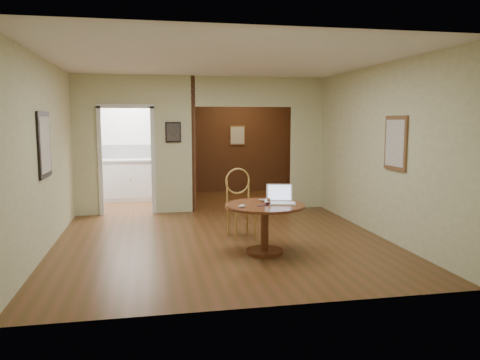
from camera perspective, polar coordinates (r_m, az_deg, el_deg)
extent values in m
plane|color=#4C3115|center=(7.12, -2.01, -7.63)|extent=(5.00, 5.00, 0.00)
plane|color=white|center=(6.93, -2.11, 14.48)|extent=(5.00, 5.00, 0.00)
plane|color=beige|center=(4.45, 2.95, 1.05)|extent=(5.00, 0.00, 5.00)
plane|color=beige|center=(6.96, -22.87, 2.75)|extent=(0.00, 5.00, 5.00)
plane|color=beige|center=(7.69, 16.71, 3.39)|extent=(0.00, 5.00, 5.00)
cube|color=beige|center=(9.38, -18.26, 3.98)|extent=(0.50, 2.70, 0.04)
cube|color=beige|center=(9.32, -8.12, 4.26)|extent=(0.80, 2.70, 0.04)
cube|color=beige|center=(9.85, 8.12, 4.42)|extent=(0.70, 2.70, 0.04)
plane|color=silver|center=(11.31, -12.45, 4.68)|extent=(2.70, 0.00, 2.70)
plane|color=#371B10|center=(12.01, -0.34, 5.00)|extent=(2.70, 0.00, 2.70)
cube|color=#371B10|center=(10.59, -6.30, 4.65)|extent=(0.08, 2.50, 2.70)
cube|color=black|center=(6.95, -22.77, 3.98)|extent=(0.03, 0.70, 0.90)
cube|color=brown|center=(7.23, 18.45, 4.29)|extent=(0.03, 0.60, 0.80)
cube|color=black|center=(9.29, -8.14, 5.79)|extent=(0.30, 0.03, 0.40)
cube|color=white|center=(11.99, -0.33, 5.47)|extent=(0.40, 0.03, 0.50)
cube|color=white|center=(11.31, -12.42, 3.42)|extent=(2.00, 0.02, 0.32)
cylinder|color=brown|center=(6.59, 3.00, -8.66)|extent=(0.51, 0.51, 0.05)
cylinder|color=brown|center=(6.51, 3.02, -5.99)|extent=(0.11, 0.11, 0.59)
cylinder|color=brown|center=(6.44, 3.04, -3.14)|extent=(1.10, 1.10, 0.04)
cylinder|color=#AA843C|center=(7.34, 0.22, -3.25)|extent=(0.54, 0.54, 0.03)
cylinder|color=#AA843C|center=(7.18, -0.49, -5.48)|extent=(0.03, 0.03, 0.49)
cylinder|color=#AA843C|center=(7.30, 1.90, -5.27)|extent=(0.03, 0.03, 0.49)
cylinder|color=#AA843C|center=(7.47, -1.42, -4.97)|extent=(0.03, 0.03, 0.49)
cylinder|color=#AA843C|center=(7.59, 0.89, -4.77)|extent=(0.03, 0.03, 0.49)
cylinder|color=#AA843C|center=(7.38, -1.59, -1.55)|extent=(0.03, 0.03, 0.39)
cylinder|color=#AA843C|center=(7.52, 1.05, -1.39)|extent=(0.03, 0.03, 0.39)
torus|color=#AA843C|center=(7.44, -0.29, -0.13)|extent=(0.42, 0.11, 0.42)
cube|color=white|center=(6.49, 5.16, -2.83)|extent=(0.41, 0.33, 0.02)
cube|color=silver|center=(6.46, 5.24, -2.80)|extent=(0.33, 0.20, 0.00)
cube|color=white|center=(6.61, 4.81, -1.52)|extent=(0.37, 0.15, 0.24)
cube|color=#808EA3|center=(6.61, 4.83, -1.53)|extent=(0.32, 0.12, 0.20)
imported|color=#BBBBC0|center=(6.69, 3.91, -2.48)|extent=(0.35, 0.24, 0.03)
ellipsoid|color=white|center=(6.18, 0.23, -3.21)|extent=(0.12, 0.09, 0.04)
cylinder|color=#0B1453|center=(6.31, 2.74, -3.15)|extent=(0.15, 0.03, 0.01)
cube|color=white|center=(11.08, -12.36, -0.03)|extent=(2.00, 0.55, 0.90)
cube|color=silver|center=(11.04, -12.43, 2.39)|extent=(2.06, 0.60, 0.04)
sphere|color=#B20C0C|center=(10.80, -13.20, 0.02)|extent=(0.03, 0.03, 0.03)
sphere|color=#B20C0C|center=(10.80, -7.89, 0.15)|extent=(0.03, 0.03, 0.03)
ellipsoid|color=beige|center=(11.02, -9.75, 3.44)|extent=(0.36, 0.31, 0.34)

